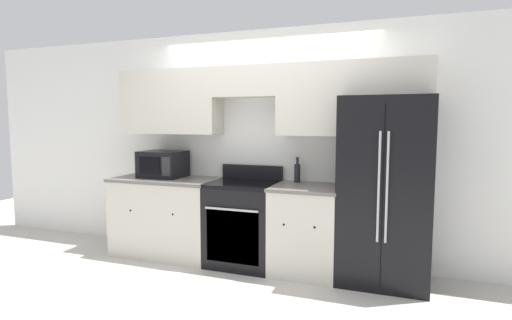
# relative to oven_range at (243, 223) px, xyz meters

# --- Properties ---
(ground_plane) EXTENTS (12.00, 12.00, 0.00)m
(ground_plane) POSITION_rel_oven_range_xyz_m (0.15, -0.31, -0.46)
(ground_plane) COLOR beige
(wall_back) EXTENTS (8.00, 0.39, 2.60)m
(wall_back) POSITION_rel_oven_range_xyz_m (0.16, 0.28, 1.03)
(wall_back) COLOR white
(wall_back) RESTS_ON ground_plane
(lower_cabinets_left) EXTENTS (1.25, 0.64, 0.91)m
(lower_cabinets_left) POSITION_rel_oven_range_xyz_m (-0.98, -0.00, -0.00)
(lower_cabinets_left) COLOR beige
(lower_cabinets_left) RESTS_ON ground_plane
(lower_cabinets_right) EXTENTS (0.70, 0.64, 0.91)m
(lower_cabinets_right) POSITION_rel_oven_range_xyz_m (0.70, -0.00, -0.00)
(lower_cabinets_right) COLOR beige
(lower_cabinets_right) RESTS_ON ground_plane
(oven_range) EXTENTS (0.73, 0.65, 1.07)m
(oven_range) POSITION_rel_oven_range_xyz_m (0.00, 0.00, 0.00)
(oven_range) COLOR black
(oven_range) RESTS_ON ground_plane
(refrigerator) EXTENTS (0.85, 0.75, 1.81)m
(refrigerator) POSITION_rel_oven_range_xyz_m (1.46, 0.05, 0.44)
(refrigerator) COLOR black
(refrigerator) RESTS_ON ground_plane
(microwave) EXTENTS (0.50, 0.41, 0.31)m
(microwave) POSITION_rel_oven_range_xyz_m (-1.05, 0.06, 0.61)
(microwave) COLOR black
(microwave) RESTS_ON lower_cabinets_left
(bottle) EXTENTS (0.07, 0.07, 0.27)m
(bottle) POSITION_rel_oven_range_xyz_m (0.55, 0.21, 0.56)
(bottle) COLOR black
(bottle) RESTS_ON lower_cabinets_right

